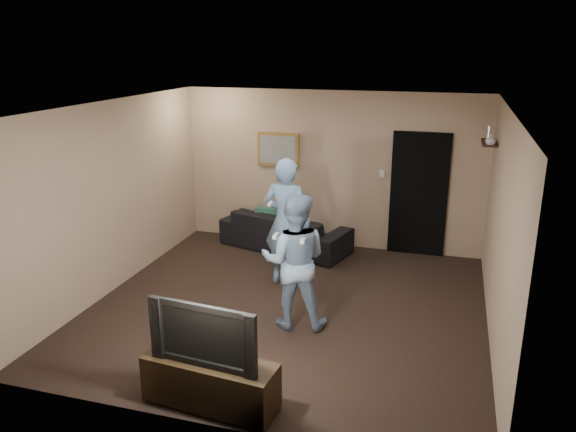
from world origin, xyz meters
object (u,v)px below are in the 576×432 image
(wii_player_right, at_px, (294,261))
(sofa, at_px, (285,231))
(tv_console, at_px, (210,382))
(wii_player_left, at_px, (286,222))
(television, at_px, (208,331))

(wii_player_right, bearing_deg, sofa, 109.06)
(sofa, bearing_deg, wii_player_right, 124.57)
(tv_console, xyz_separation_m, wii_player_left, (-0.14, 2.97, 0.66))
(tv_console, bearing_deg, wii_player_right, 85.26)
(sofa, relative_size, television, 2.00)
(wii_player_left, bearing_deg, wii_player_right, -68.98)
(wii_player_right, bearing_deg, wii_player_left, 111.02)
(wii_player_left, xyz_separation_m, wii_player_right, (0.46, -1.19, -0.08))
(sofa, distance_m, wii_player_right, 2.72)
(tv_console, height_order, wii_player_left, wii_player_left)
(tv_console, height_order, wii_player_right, wii_player_right)
(television, bearing_deg, sofa, 102.79)
(wii_player_left, distance_m, wii_player_right, 1.28)
(television, height_order, wii_player_left, wii_player_left)
(sofa, relative_size, wii_player_left, 1.18)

